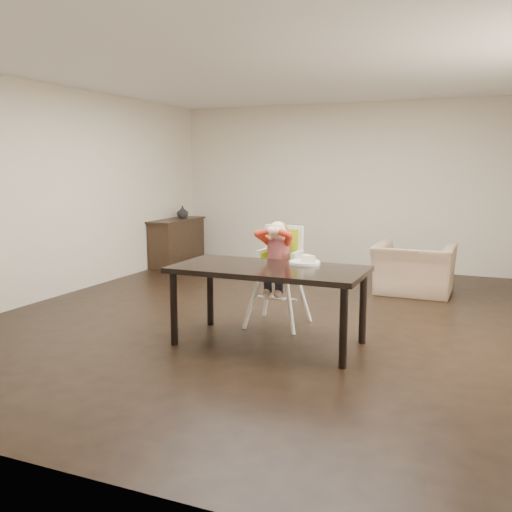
{
  "coord_description": "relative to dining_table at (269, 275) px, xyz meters",
  "views": [
    {
      "loc": [
        2.24,
        -5.79,
        1.69
      ],
      "look_at": [
        0.0,
        -0.53,
        0.78
      ],
      "focal_mm": 40.0,
      "sensor_mm": 36.0,
      "label": 1
    }
  ],
  "objects": [
    {
      "name": "plate",
      "position": [
        0.27,
        0.28,
        0.11
      ],
      "size": [
        0.32,
        0.32,
        0.09
      ],
      "rotation": [
        0.0,
        0.0,
        0.08
      ],
      "color": "white",
      "rests_on": "dining_table"
    },
    {
      "name": "armchair",
      "position": [
        0.97,
        2.77,
        -0.23
      ],
      "size": [
        1.02,
        0.67,
        0.89
      ],
      "primitive_type": "imported",
      "rotation": [
        0.0,
        0.0,
        3.13
      ],
      "color": "#9D8164",
      "rests_on": "ground"
    },
    {
      "name": "dining_table",
      "position": [
        0.0,
        0.0,
        0.0
      ],
      "size": [
        1.8,
        0.9,
        0.75
      ],
      "color": "black",
      "rests_on": "ground"
    },
    {
      "name": "room_walls",
      "position": [
        -0.29,
        0.9,
        1.18
      ],
      "size": [
        6.02,
        7.02,
        2.71
      ],
      "color": "beige",
      "rests_on": "ground"
    },
    {
      "name": "sideboard",
      "position": [
        -3.07,
        3.47,
        -0.27
      ],
      "size": [
        0.44,
        1.26,
        0.79
      ],
      "color": "black",
      "rests_on": "ground"
    },
    {
      "name": "vase",
      "position": [
        -3.07,
        3.67,
        0.22
      ],
      "size": [
        0.26,
        0.27,
        0.2
      ],
      "primitive_type": "imported",
      "rotation": [
        0.0,
        0.0,
        0.35
      ],
      "color": "#99999E",
      "rests_on": "sideboard"
    },
    {
      "name": "ground",
      "position": [
        -0.29,
        0.9,
        -0.67
      ],
      "size": [
        7.0,
        7.0,
        0.0
      ],
      "primitive_type": "plane",
      "color": "black",
      "rests_on": "ground"
    },
    {
      "name": "high_chair",
      "position": [
        -0.15,
        0.68,
        0.11
      ],
      "size": [
        0.47,
        0.47,
        1.11
      ],
      "rotation": [
        0.0,
        0.0,
        -0.01
      ],
      "color": "white",
      "rests_on": "ground"
    }
  ]
}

